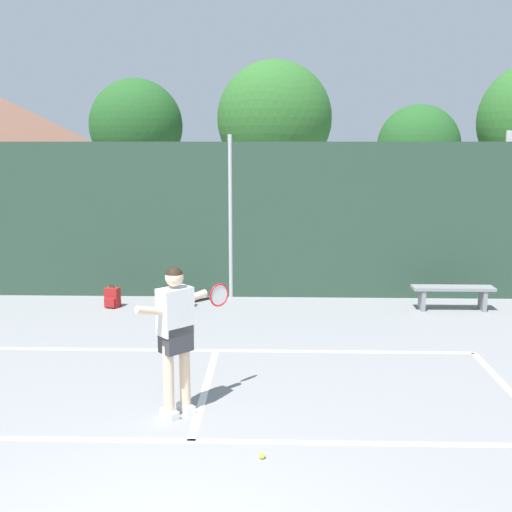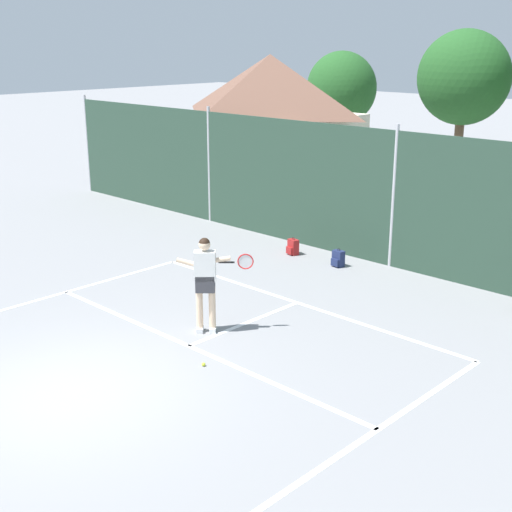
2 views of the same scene
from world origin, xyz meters
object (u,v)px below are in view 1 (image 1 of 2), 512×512
Objects in this scene: tennis_ball at (262,456)px; backpack_navy at (184,298)px; courtside_bench at (453,292)px; tennis_player at (176,328)px; backpack_red at (112,298)px.

tennis_ball is 6.20m from backpack_navy.
courtside_bench reaches higher than backpack_navy.
tennis_player is at bearing -82.54° from backpack_navy.
tennis_player is 6.85m from courtside_bench.
tennis_player is 5.42m from backpack_red.
tennis_player is 1.83m from tennis_ball.
tennis_player is 28.10× the size of tennis_ball.
backpack_navy is at bearing 105.84° from tennis_ball.
backpack_red is 1.00× the size of backpack_navy.
tennis_ball is 0.04× the size of courtside_bench.
tennis_player is at bearing 135.25° from tennis_ball.
tennis_ball is at bearing -62.15° from backpack_red.
backpack_red is at bearing 117.85° from tennis_ball.
tennis_player is 5.05m from backpack_navy.
backpack_red is 1.45m from backpack_navy.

